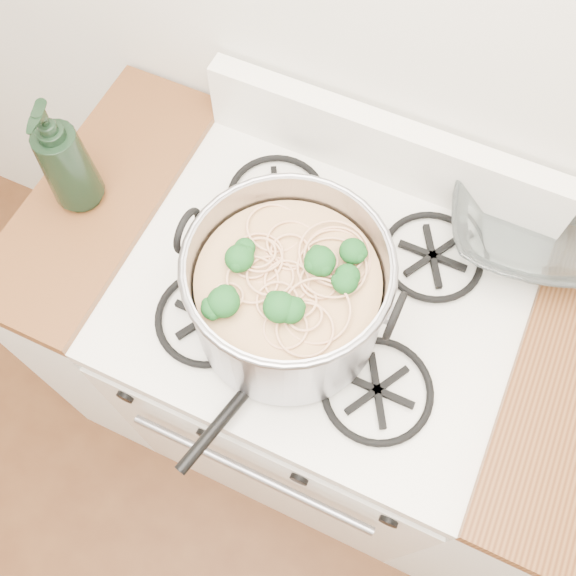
% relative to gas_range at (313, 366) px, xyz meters
% --- Properties ---
extents(gas_range, '(0.76, 0.66, 0.92)m').
position_rel_gas_range_xyz_m(gas_range, '(0.00, 0.00, 0.00)').
color(gas_range, white).
rests_on(gas_range, ground).
extents(counter_left, '(0.25, 0.65, 0.92)m').
position_rel_gas_range_xyz_m(counter_left, '(-0.51, 0.00, 0.02)').
color(counter_left, silver).
rests_on(counter_left, ground).
extents(stock_pot, '(0.37, 0.34, 0.23)m').
position_rel_gas_range_xyz_m(stock_pot, '(-0.03, -0.09, 0.59)').
color(stock_pot, '#9897A0').
rests_on(stock_pot, gas_range).
extents(spatula, '(0.35, 0.37, 0.02)m').
position_rel_gas_range_xyz_m(spatula, '(-0.02, -0.17, 0.50)').
color(spatula, black).
rests_on(spatula, gas_range).
extents(glass_bowl, '(0.15, 0.15, 0.03)m').
position_rel_gas_range_xyz_m(glass_bowl, '(0.32, 0.28, 0.50)').
color(glass_bowl, white).
rests_on(glass_bowl, gas_range).
extents(bottle, '(0.13, 0.13, 0.26)m').
position_rel_gas_range_xyz_m(bottle, '(-0.53, -0.02, 0.62)').
color(bottle, black).
rests_on(bottle, counter_left).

